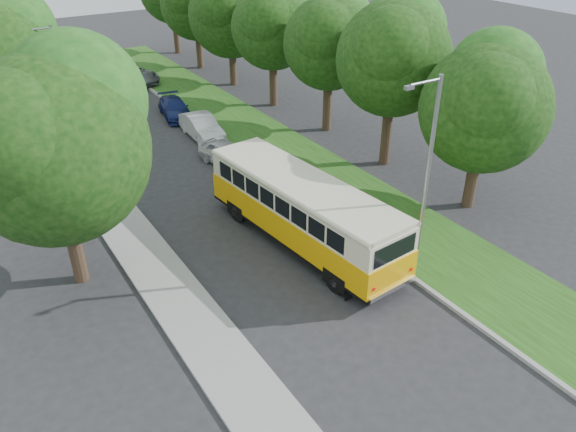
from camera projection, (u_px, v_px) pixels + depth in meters
ground at (294, 270)px, 22.92m from camera, size 120.00×120.00×0.00m
curb at (300, 197)px, 28.21m from camera, size 0.20×70.00×0.15m
grass_verge at (338, 186)px, 29.31m from camera, size 4.50×70.00×0.13m
sidewalk at (139, 246)px, 24.31m from camera, size 2.20×70.00×0.12m
treeline at (179, 32)px, 34.56m from camera, size 24.27×41.91×9.46m
lamppost_near at (426, 171)px, 20.86m from camera, size 1.71×0.16×8.00m
lamppost_far at (61, 89)px, 30.37m from camera, size 1.71×0.16×7.50m
warning_sign at (94, 155)px, 28.72m from camera, size 0.56×0.10×2.50m
vintage_bus at (303, 213)px, 23.84m from camera, size 3.68×10.70×3.12m
car_silver at (228, 154)px, 31.36m from camera, size 2.39×4.23×1.36m
car_white at (202, 127)px, 34.87m from camera, size 1.72×4.42×1.43m
car_blue at (175, 108)px, 38.21m from camera, size 2.39×4.43×1.22m
car_grey at (131, 74)px, 44.93m from camera, size 4.00×5.93×1.51m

